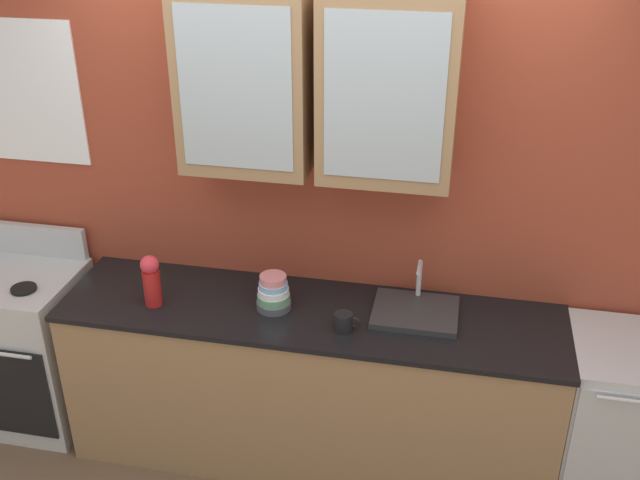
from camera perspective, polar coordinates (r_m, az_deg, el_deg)
ground_plane at (r=4.19m, az=-0.71°, el=-15.92°), size 10.00×10.00×0.00m
back_wall_unit at (r=3.64m, az=0.14°, el=4.68°), size 4.92×0.42×2.68m
counter at (r=3.89m, az=-0.75°, el=-11.06°), size 2.47×0.62×0.91m
stove_range at (r=4.45m, az=-21.70°, el=-7.63°), size 0.65×0.61×1.09m
sink_faucet at (r=3.62m, az=7.33°, el=-5.41°), size 0.41×0.34×0.23m
bowl_stack at (r=3.61m, az=-3.59°, el=-4.12°), size 0.17×0.17×0.18m
vase at (r=3.70m, az=-12.82°, el=-2.98°), size 0.09×0.09×0.27m
cup_near_sink at (r=3.46m, az=1.85°, el=-6.31°), size 0.12×0.08×0.09m
dishwasher at (r=3.93m, az=22.40°, el=-13.11°), size 0.62×0.61×0.91m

